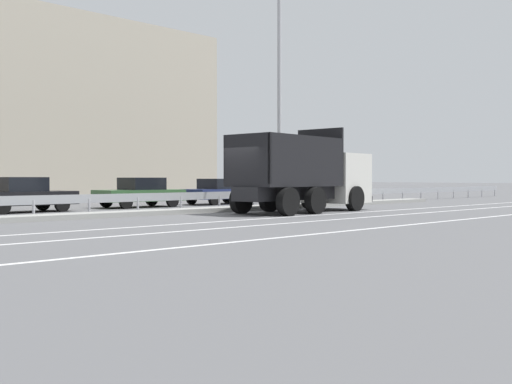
% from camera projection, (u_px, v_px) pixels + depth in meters
% --- Properties ---
extents(ground_plane, '(320.00, 320.00, 0.00)m').
position_uv_depth(ground_plane, '(237.00, 215.00, 22.32)').
color(ground_plane, '#565659').
extents(lane_strip_0, '(58.97, 0.16, 0.01)m').
position_uv_depth(lane_strip_0, '(337.00, 214.00, 22.96)').
color(lane_strip_0, silver).
rests_on(lane_strip_0, ground_plane).
extents(lane_strip_1, '(58.97, 0.16, 0.01)m').
position_uv_depth(lane_strip_1, '(380.00, 216.00, 21.54)').
color(lane_strip_1, silver).
rests_on(lane_strip_1, ground_plane).
extents(lane_strip_2, '(58.97, 0.16, 0.01)m').
position_uv_depth(lane_strip_2, '(455.00, 220.00, 19.44)').
color(lane_strip_2, silver).
rests_on(lane_strip_2, ground_plane).
extents(median_island, '(32.43, 1.10, 0.18)m').
position_uv_depth(median_island, '(200.00, 210.00, 23.91)').
color(median_island, gray).
rests_on(median_island, ground_plane).
extents(median_guardrail, '(58.97, 0.09, 0.78)m').
position_uv_depth(median_guardrail, '(181.00, 198.00, 24.83)').
color(median_guardrail, '#9EA0A5').
rests_on(median_guardrail, ground_plane).
extents(dump_truck, '(7.21, 3.11, 3.45)m').
position_uv_depth(dump_truck, '(315.00, 181.00, 24.91)').
color(dump_truck, silver).
rests_on(dump_truck, ground_plane).
extents(median_road_sign, '(0.77, 0.16, 2.50)m').
position_uv_depth(median_road_sign, '(342.00, 179.00, 30.17)').
color(median_road_sign, white).
rests_on(median_road_sign, ground_plane).
extents(street_lamp_1, '(0.71, 2.70, 10.49)m').
position_uv_depth(street_lamp_1, '(282.00, 80.00, 27.01)').
color(street_lamp_1, '#ADADB2').
rests_on(street_lamp_1, ground_plane).
extents(parked_car_3, '(4.04, 2.00, 1.42)m').
position_uv_depth(parked_car_3, '(23.00, 195.00, 23.98)').
color(parked_car_3, black).
rests_on(parked_car_3, ground_plane).
extents(parked_car_4, '(4.06, 2.14, 1.40)m').
position_uv_depth(parked_car_4, '(140.00, 192.00, 28.19)').
color(parked_car_4, '#335B33').
rests_on(parked_car_4, ground_plane).
extents(parked_car_5, '(4.35, 2.10, 1.35)m').
position_uv_depth(parked_car_5, '(220.00, 191.00, 31.71)').
color(parked_car_5, navy).
rests_on(parked_car_5, ground_plane).
extents(parked_car_6, '(4.75, 2.03, 1.44)m').
position_uv_depth(parked_car_6, '(295.00, 189.00, 35.52)').
color(parked_car_6, gray).
rests_on(parked_car_6, ground_plane).
extents(background_building_1, '(15.11, 13.51, 11.00)m').
position_uv_depth(background_building_1, '(68.00, 118.00, 40.81)').
color(background_building_1, '#B7AD99').
rests_on(background_building_1, ground_plane).
extents(church_tower, '(3.60, 3.60, 11.69)m').
position_uv_depth(church_tower, '(121.00, 136.00, 54.45)').
color(church_tower, silver).
rests_on(church_tower, ground_plane).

